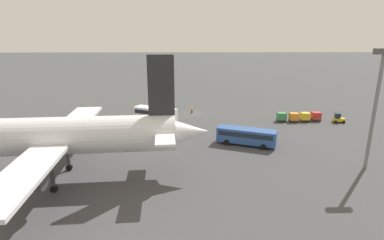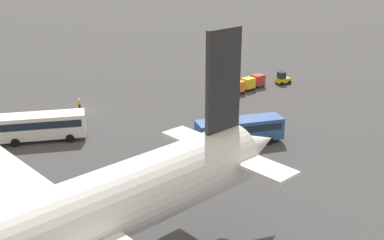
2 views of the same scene
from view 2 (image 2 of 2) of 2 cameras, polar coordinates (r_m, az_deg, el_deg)
The scene contains 10 objects.
ground_plane at distance 70.59m, azimuth -12.61°, elevation 1.12°, with size 600.00×600.00×0.00m, color #424244.
airplane at distance 30.63m, azimuth -16.69°, elevation -12.58°, with size 43.12×36.70×16.71m.
shuttle_bus_near at distance 60.62m, azimuth -17.30°, elevation -0.54°, with size 10.30×7.13×3.26m.
shuttle_bus_far at distance 57.23m, azimuth 5.66°, elevation -1.06°, with size 10.70×6.52×3.01m.
baggage_tug at distance 83.28m, azimuth 10.69°, elevation 4.85°, with size 2.59×1.99×2.10m.
worker_person at distance 70.69m, azimuth -13.20°, elevation 1.85°, with size 0.38×0.38×1.74m.
cargo_cart_red at distance 80.80m, azimuth 7.83°, elevation 4.72°, with size 2.04×1.73×2.06m.
cargo_cart_yellow at distance 78.65m, azimuth 6.67°, elevation 4.35°, with size 2.04×1.73×2.06m.
cargo_cart_orange at distance 76.59m, azimuth 5.40°, elevation 3.96°, with size 2.04×1.73×2.06m.
cargo_cart_green at distance 75.10m, azimuth 3.68°, elevation 3.68°, with size 2.04×1.73×2.06m.
Camera 2 is at (28.90, 60.38, 22.41)m, focal length 45.00 mm.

